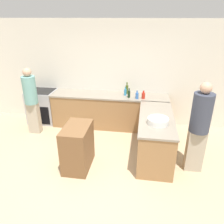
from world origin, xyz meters
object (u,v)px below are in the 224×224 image
(mixing_bowl, at_px, (158,121))
(wine_bottle_dark, at_px, (129,94))
(range_oven, at_px, (43,106))
(dish_soap_bottle, at_px, (125,92))
(hot_sauce_bottle, at_px, (143,95))
(person_by_range, at_px, (31,99))
(water_bottle_blue, at_px, (137,96))
(olive_oil_bottle, at_px, (127,89))
(person_at_peninsula, at_px, (199,125))
(island_table, at_px, (78,147))

(mixing_bowl, distance_m, wine_bottle_dark, 1.50)
(range_oven, relative_size, mixing_bowl, 2.32)
(wine_bottle_dark, bearing_deg, dish_soap_bottle, 124.15)
(hot_sauce_bottle, height_order, person_by_range, person_by_range)
(wine_bottle_dark, distance_m, water_bottle_blue, 0.21)
(range_oven, bearing_deg, olive_oil_bottle, 3.39)
(olive_oil_bottle, relative_size, dish_soap_bottle, 1.42)
(range_oven, height_order, wine_bottle_dark, wine_bottle_dark)
(water_bottle_blue, xyz_separation_m, person_at_peninsula, (1.18, -1.37, -0.02))
(hot_sauce_bottle, bearing_deg, dish_soap_bottle, 160.00)
(range_oven, xyz_separation_m, hot_sauce_bottle, (2.74, -0.16, 0.52))
(hot_sauce_bottle, relative_size, person_by_range, 0.12)
(island_table, height_order, wine_bottle_dark, wine_bottle_dark)
(mixing_bowl, bearing_deg, olive_oil_bottle, 114.20)
(hot_sauce_bottle, height_order, wine_bottle_dark, wine_bottle_dark)
(island_table, height_order, water_bottle_blue, water_bottle_blue)
(olive_oil_bottle, bearing_deg, person_by_range, -160.75)
(dish_soap_bottle, bearing_deg, mixing_bowl, -63.16)
(person_at_peninsula, bearing_deg, hot_sauce_bottle, 125.97)
(wine_bottle_dark, distance_m, person_by_range, 2.38)
(hot_sauce_bottle, xyz_separation_m, dish_soap_bottle, (-0.46, 0.17, 0.01))
(hot_sauce_bottle, xyz_separation_m, wine_bottle_dark, (-0.35, 0.01, 0.02))
(island_table, height_order, dish_soap_bottle, dish_soap_bottle)
(person_by_range, bearing_deg, range_oven, 95.79)
(water_bottle_blue, bearing_deg, person_at_peninsula, -49.32)
(hot_sauce_bottle, distance_m, water_bottle_blue, 0.16)
(water_bottle_blue, bearing_deg, mixing_bowl, -70.64)
(person_at_peninsula, bearing_deg, wine_bottle_dark, 134.09)
(mixing_bowl, distance_m, olive_oil_bottle, 1.79)
(island_table, xyz_separation_m, wine_bottle_dark, (0.83, 1.67, 0.55))
(range_oven, height_order, olive_oil_bottle, olive_oil_bottle)
(mixing_bowl, relative_size, olive_oil_bottle, 1.29)
(mixing_bowl, xyz_separation_m, wine_bottle_dark, (-0.66, 1.35, 0.04))
(range_oven, relative_size, dish_soap_bottle, 4.27)
(mixing_bowl, relative_size, dish_soap_bottle, 1.84)
(olive_oil_bottle, distance_m, water_bottle_blue, 0.44)
(island_table, distance_m, mixing_bowl, 1.61)
(mixing_bowl, distance_m, dish_soap_bottle, 1.69)
(wine_bottle_dark, bearing_deg, island_table, -116.44)
(range_oven, xyz_separation_m, island_table, (1.56, -1.82, -0.01))
(range_oven, relative_size, hot_sauce_bottle, 4.61)
(range_oven, xyz_separation_m, person_at_peninsula, (3.77, -1.57, 0.50))
(olive_oil_bottle, relative_size, person_at_peninsula, 0.17)
(person_at_peninsula, bearing_deg, person_by_range, 166.01)
(person_by_range, bearing_deg, wine_bottle_dark, 12.16)
(olive_oil_bottle, bearing_deg, wine_bottle_dark, -74.59)
(island_table, bearing_deg, olive_oil_bottle, 68.93)
(olive_oil_bottle, bearing_deg, mixing_bowl, -65.80)
(dish_soap_bottle, distance_m, person_at_peninsula, 2.17)
(mixing_bowl, bearing_deg, dish_soap_bottle, 116.84)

